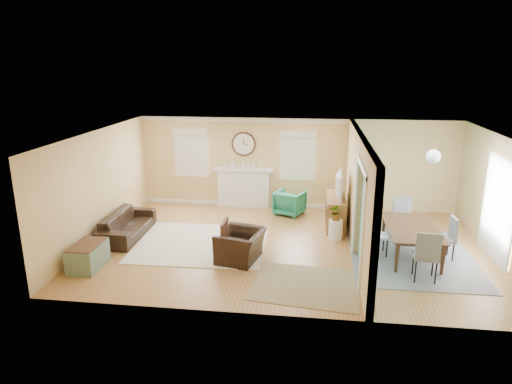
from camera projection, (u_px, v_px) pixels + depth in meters
floor at (289, 247)px, 10.55m from camera, size 9.00×9.00×0.00m
wall_back at (296, 164)px, 13.05m from camera, size 9.00×0.02×2.60m
wall_front at (279, 244)px, 7.33m from camera, size 9.00×0.02×2.60m
wall_left at (99, 186)px, 10.75m from camera, size 0.02×6.00×2.60m
wall_right at (502, 200)px, 9.64m from camera, size 0.02×6.00×2.60m
ceiling at (291, 135)px, 9.83m from camera, size 9.00×6.00×0.02m
partition at (358, 189)px, 10.26m from camera, size 0.17×6.00×2.60m
fireplace at (244, 187)px, 13.32m from camera, size 1.70×0.30×1.17m
wall_clock at (244, 144)px, 13.05m from camera, size 0.70×0.07×0.70m
window_left at (191, 149)px, 13.28m from camera, size 1.05×0.13×1.42m
window_right at (298, 152)px, 12.90m from camera, size 1.05×0.13×1.42m
french_doors at (499, 209)px, 9.70m from camera, size 0.06×1.70×2.20m
pendant at (433, 157)px, 9.57m from camera, size 0.30×0.30×0.55m
rug_cream at (201, 243)px, 10.71m from camera, size 3.06×2.67×0.02m
rug_jute at (306, 285)px, 8.71m from camera, size 2.23×1.91×0.01m
rug_grey at (411, 256)px, 10.02m from camera, size 2.62×3.27×0.01m
sofa at (127, 224)px, 11.12m from camera, size 0.83×2.05×0.59m
eames_chair at (241, 246)px, 9.75m from camera, size 1.09×1.19×0.66m
green_chair at (290, 203)px, 12.69m from camera, size 0.95×0.97×0.68m
trunk at (88, 256)px, 9.40m from camera, size 0.57×0.92×0.53m
credenza at (335, 212)px, 11.73m from camera, size 0.48×1.41×0.80m
tv at (336, 185)px, 11.53m from camera, size 0.18×1.14×0.65m
garden_stool at (336, 230)px, 10.93m from camera, size 0.33×0.33×0.49m
potted_plant at (337, 212)px, 10.80m from camera, size 0.39×0.34×0.40m
dining_table at (412, 242)px, 9.93m from camera, size 1.10×1.95×0.68m
dining_chair_n at (403, 215)px, 10.93m from camera, size 0.44×0.44×0.97m
dining_chair_s at (426, 251)px, 8.78m from camera, size 0.50×0.50×1.04m
dining_chair_w at (379, 231)px, 9.97m from camera, size 0.44×0.44×0.93m
dining_chair_e at (444, 234)px, 9.76m from camera, size 0.44×0.44×0.95m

